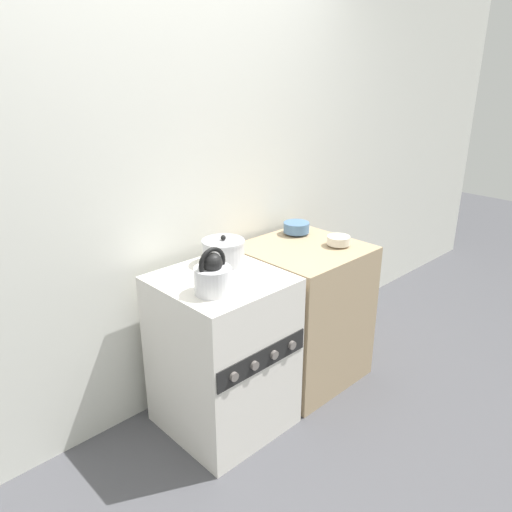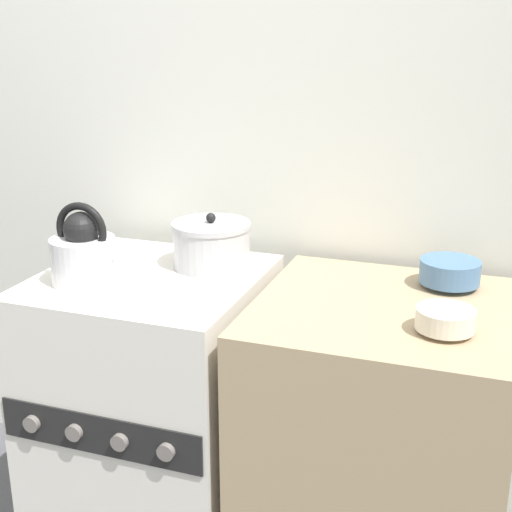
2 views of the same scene
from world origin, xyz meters
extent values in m
plane|color=#4C4C51|center=(0.00, 0.00, 0.00)|extent=(12.00, 12.00, 0.00)
cube|color=silver|center=(0.00, 0.71, 1.25)|extent=(7.00, 0.06, 2.50)
cube|color=silver|center=(0.00, 0.30, 0.43)|extent=(0.59, 0.60, 0.86)
cube|color=black|center=(0.00, 0.00, 0.53)|extent=(0.57, 0.01, 0.11)
cylinder|color=slate|center=(-0.19, -0.01, 0.53)|extent=(0.04, 0.02, 0.04)
cylinder|color=slate|center=(-0.07, -0.01, 0.53)|extent=(0.04, 0.02, 0.04)
cylinder|color=slate|center=(0.07, -0.01, 0.53)|extent=(0.04, 0.02, 0.04)
cylinder|color=slate|center=(0.19, -0.01, 0.53)|extent=(0.04, 0.02, 0.04)
cube|color=tan|center=(0.65, 0.32, 0.43)|extent=(0.65, 0.64, 0.85)
cylinder|color=silver|center=(-0.13, 0.19, 0.92)|extent=(0.17, 0.17, 0.12)
sphere|color=black|center=(-0.13, 0.19, 1.01)|extent=(0.10, 0.10, 0.10)
torus|color=black|center=(-0.13, 0.19, 1.01)|extent=(0.15, 0.02, 0.15)
cone|color=silver|center=(-0.05, 0.19, 0.94)|extent=(0.09, 0.04, 0.07)
cylinder|color=#B2B2B7|center=(0.13, 0.43, 0.92)|extent=(0.22, 0.22, 0.12)
cylinder|color=#B2B2B7|center=(0.13, 0.43, 0.98)|extent=(0.22, 0.22, 0.01)
sphere|color=black|center=(0.13, 0.43, 1.01)|extent=(0.03, 0.03, 0.03)
cylinder|color=#4C729E|center=(0.79, 0.51, 0.86)|extent=(0.07, 0.07, 0.01)
cylinder|color=#4C729E|center=(0.79, 0.51, 0.90)|extent=(0.16, 0.16, 0.06)
cylinder|color=beige|center=(0.81, 0.19, 0.86)|extent=(0.06, 0.06, 0.01)
cylinder|color=beige|center=(0.81, 0.19, 0.89)|extent=(0.13, 0.13, 0.05)
camera|label=1|loc=(-1.43, -1.44, 1.85)|focal=35.00mm
camera|label=2|loc=(0.90, -1.35, 1.52)|focal=50.00mm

